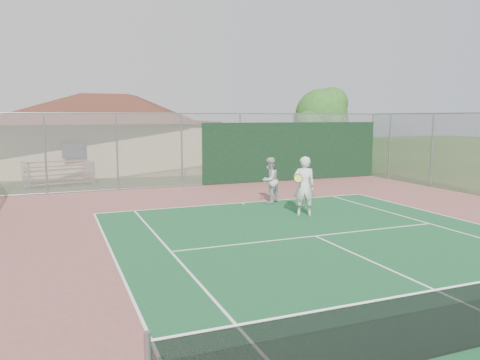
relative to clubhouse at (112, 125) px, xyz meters
name	(u,v)px	position (x,y,z in m)	size (l,w,h in m)	color
back_fence	(242,150)	(5.32, -8.50, -1.17)	(20.08, 0.11, 3.53)	gray
side_fence_right	(432,150)	(13.22, -12.98, -1.08)	(0.08, 9.00, 3.50)	gray
clubhouse	(112,125)	(0.00, 0.00, 0.00)	(14.02, 10.37, 5.58)	tan
bleachers	(58,173)	(-3.31, -5.53, -2.23)	(3.40, 2.38, 1.14)	#B6492A
tree	(323,117)	(11.50, -6.00, 0.51)	(3.64, 3.45, 5.08)	#312212
player_white_front	(304,187)	(4.29, -16.53, -1.82)	(1.02, 0.84, 2.01)	silver
player_grey_back	(270,181)	(4.23, -13.99, -1.95)	(1.09, 1.03, 1.77)	#B3B6B8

